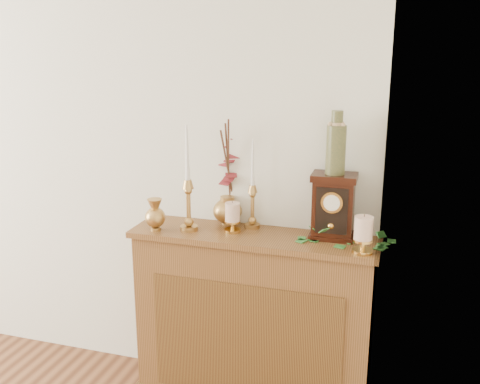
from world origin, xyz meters
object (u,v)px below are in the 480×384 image
(mantel_clock, at_px, (333,207))
(candlestick_left, at_px, (188,197))
(bud_vase, at_px, (155,215))
(ceramic_vase, at_px, (336,146))
(candlestick_center, at_px, (253,199))
(ginger_jar, at_px, (229,176))

(mantel_clock, bearing_deg, candlestick_left, -173.28)
(candlestick_left, bearing_deg, mantel_clock, 8.16)
(bud_vase, height_order, ceramic_vase, ceramic_vase)
(candlestick_left, distance_m, candlestick_center, 0.33)
(ceramic_vase, bearing_deg, candlestick_left, -171.61)
(candlestick_center, bearing_deg, mantel_clock, -4.44)
(bud_vase, bearing_deg, mantel_clock, 10.43)
(candlestick_left, height_order, mantel_clock, candlestick_left)
(mantel_clock, bearing_deg, ceramic_vase, 90.00)
(bud_vase, relative_size, ceramic_vase, 0.56)
(candlestick_center, distance_m, ceramic_vase, 0.51)
(ginger_jar, bearing_deg, mantel_clock, -9.25)
(candlestick_left, relative_size, ceramic_vase, 1.80)
(ginger_jar, xyz_separation_m, mantel_clock, (0.55, -0.09, -0.09))
(candlestick_left, distance_m, mantel_clock, 0.72)
(candlestick_center, height_order, ginger_jar, ginger_jar)
(mantel_clock, xyz_separation_m, ceramic_vase, (-0.00, 0.00, 0.30))
(mantel_clock, relative_size, ceramic_vase, 1.07)
(bud_vase, distance_m, ceramic_vase, 0.96)
(candlestick_left, bearing_deg, candlestick_center, 24.30)
(candlestick_center, distance_m, mantel_clock, 0.41)
(bud_vase, relative_size, mantel_clock, 0.52)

